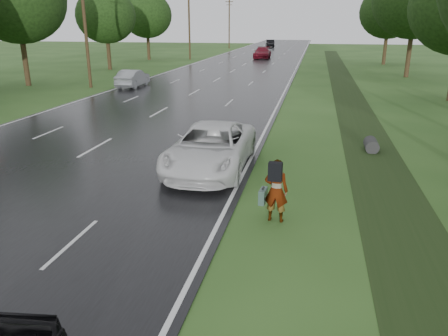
% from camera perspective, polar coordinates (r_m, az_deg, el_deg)
% --- Properties ---
extents(road, '(14.00, 180.00, 0.04)m').
position_cam_1_polar(road, '(54.49, 2.15, 13.07)').
color(road, black).
rests_on(road, ground).
extents(edge_stripe_east, '(0.12, 180.00, 0.01)m').
position_cam_1_polar(edge_stripe_east, '(53.79, 9.44, 12.80)').
color(edge_stripe_east, silver).
rests_on(edge_stripe_east, road).
extents(edge_stripe_west, '(0.12, 180.00, 0.01)m').
position_cam_1_polar(edge_stripe_west, '(56.01, -4.86, 13.19)').
color(edge_stripe_west, silver).
rests_on(edge_stripe_west, road).
extents(center_line, '(0.12, 180.00, 0.01)m').
position_cam_1_polar(center_line, '(54.49, 2.15, 13.10)').
color(center_line, silver).
rests_on(center_line, road).
extents(drainage_ditch, '(2.20, 120.00, 0.56)m').
position_cam_1_polar(drainage_ditch, '(27.79, 16.72, 7.15)').
color(drainage_ditch, '#1D3012').
rests_on(drainage_ditch, ground).
extents(utility_pole_mid, '(1.60, 0.26, 10.00)m').
position_cam_1_polar(utility_pole_mid, '(38.14, -17.74, 17.76)').
color(utility_pole_mid, '#352915').
rests_on(utility_pole_mid, ground).
extents(utility_pole_far, '(1.60, 0.26, 10.00)m').
position_cam_1_polar(utility_pole_far, '(66.06, -4.57, 18.46)').
color(utility_pole_far, '#352915').
rests_on(utility_pole_far, ground).
extents(utility_pole_distant, '(1.60, 0.26, 10.00)m').
position_cam_1_polar(utility_pole_distant, '(95.26, 0.68, 18.49)').
color(utility_pole_distant, '#352915').
rests_on(utility_pole_distant, ground).
extents(tree_east_d, '(8.00, 8.00, 10.76)m').
position_cam_1_polar(tree_east_d, '(47.36, 23.78, 19.46)').
color(tree_east_d, '#352915').
rests_on(tree_east_d, ground).
extents(tree_east_f, '(7.20, 7.20, 9.62)m').
position_cam_1_polar(tree_east_f, '(61.10, 20.77, 18.51)').
color(tree_east_f, '#352915').
rests_on(tree_east_f, ground).
extents(tree_west_d, '(6.60, 6.60, 8.80)m').
position_cam_1_polar(tree_west_d, '(52.88, -15.19, 18.62)').
color(tree_west_d, '#352915').
rests_on(tree_west_d, ground).
extents(tree_west_f, '(7.00, 7.00, 9.29)m').
position_cam_1_polar(tree_west_f, '(65.96, -10.05, 19.07)').
color(tree_west_f, '#352915').
rests_on(tree_west_f, ground).
extents(pedestrian, '(0.80, 0.75, 1.74)m').
position_cam_1_polar(pedestrian, '(11.66, 6.71, -2.83)').
color(pedestrian, '#A5998C').
rests_on(pedestrian, ground).
extents(white_pickup, '(2.70, 5.77, 1.60)m').
position_cam_1_polar(white_pickup, '(15.72, -1.74, 2.69)').
color(white_pickup, silver).
rests_on(white_pickup, road).
extents(silver_sedan, '(1.60, 4.33, 1.42)m').
position_cam_1_polar(silver_sedan, '(37.66, -11.83, 11.42)').
color(silver_sedan, gray).
rests_on(silver_sedan, road).
extents(far_car_red, '(2.35, 5.65, 1.63)m').
position_cam_1_polar(far_car_red, '(67.79, 5.02, 14.78)').
color(far_car_red, maroon).
rests_on(far_car_red, road).
extents(far_car_dark, '(2.47, 5.14, 1.63)m').
position_cam_1_polar(far_car_dark, '(99.18, 6.02, 15.88)').
color(far_car_dark, black).
rests_on(far_car_dark, road).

